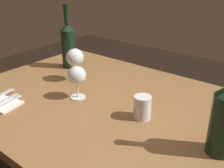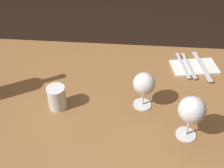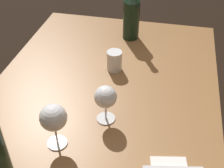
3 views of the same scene
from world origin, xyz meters
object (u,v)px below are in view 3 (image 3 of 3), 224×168
at_px(wine_glass_left, 53,118).
at_px(wine_bottle, 131,16).
at_px(water_tumbler, 114,62).
at_px(wine_glass_right, 106,98).
at_px(fork_outer, 173,168).

height_order(wine_glass_left, wine_bottle, wine_bottle).
xyz_separation_m(wine_bottle, water_tumbler, (0.29, -0.02, -0.08)).
relative_size(wine_glass_left, wine_glass_right, 1.13).
bearing_deg(wine_bottle, water_tumbler, -4.42).
bearing_deg(wine_glass_left, fork_outer, 85.81).
height_order(wine_glass_left, water_tumbler, wine_glass_left).
bearing_deg(fork_outer, wine_glass_left, -94.19).
bearing_deg(wine_bottle, fork_outer, 18.52).
height_order(wine_glass_left, fork_outer, wine_glass_left).
distance_m(water_tumbler, fork_outer, 0.55).
bearing_deg(wine_glass_left, wine_bottle, 170.92).
bearing_deg(wine_bottle, wine_glass_right, 1.06).
bearing_deg(water_tumbler, wine_glass_left, -12.03).
relative_size(wine_glass_right, water_tumbler, 1.61).
height_order(wine_glass_right, fork_outer, wine_glass_right).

